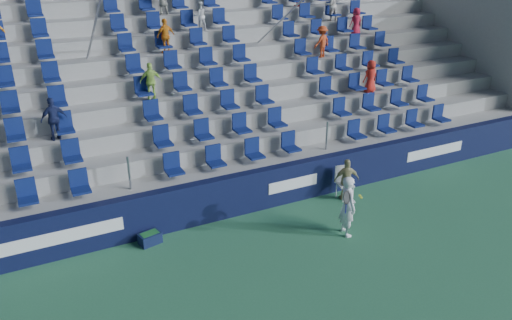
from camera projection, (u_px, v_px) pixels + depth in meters
The scene contains 7 objects.
ground at pixel (302, 271), 11.57m from camera, with size 70.00×70.00×0.00m, color #30714B.
sponsor_wall at pixel (244, 193), 13.92m from camera, with size 24.00×0.32×1.20m.
grandstand at pixel (181, 94), 17.48m from camera, with size 24.00×8.17×6.63m.
tennis_player at pixel (348, 206), 12.76m from camera, with size 0.69×0.67×1.65m.
line_judge_chair at pixel (343, 180), 14.77m from camera, with size 0.51×0.53×1.00m.
line_judge at pixel (347, 180), 14.61m from camera, with size 0.75×0.31×1.28m, color tan.
ball_bin at pixel (150, 238), 12.60m from camera, with size 0.60×0.46×0.30m.
Camera 1 is at (-5.26, -8.09, 6.98)m, focal length 35.00 mm.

